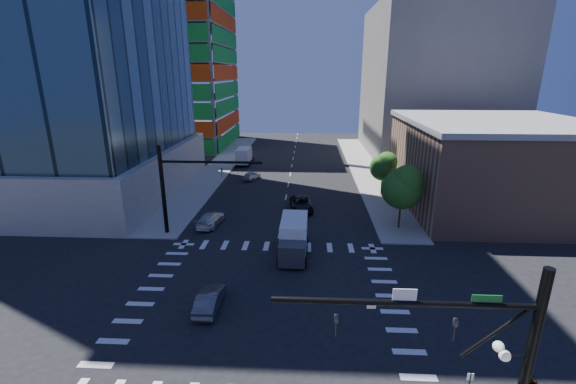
{
  "coord_description": "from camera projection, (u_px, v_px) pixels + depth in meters",
  "views": [
    {
      "loc": [
        2.81,
        -24.24,
        15.84
      ],
      "look_at": [
        1.11,
        8.0,
        5.75
      ],
      "focal_mm": 24.0,
      "sensor_mm": 36.0,
      "label": 1
    }
  ],
  "objects": [
    {
      "name": "tree_north",
      "position": [
        384.0,
        166.0,
        50.83
      ],
      "size": [
        3.54,
        3.52,
        5.78
      ],
      "color": "#382316",
      "rests_on": "sidewalk_ne"
    },
    {
      "name": "ground",
      "position": [
        267.0,
        300.0,
        27.97
      ],
      "size": [
        160.0,
        160.0,
        0.0
      ],
      "primitive_type": "plane",
      "color": "black",
      "rests_on": "ground"
    },
    {
      "name": "sidewalk_nw",
      "position": [
        219.0,
        167.0,
        66.7
      ],
      "size": [
        5.0,
        60.0,
        0.15
      ],
      "primitive_type": "cube",
      "color": "gray",
      "rests_on": "ground"
    },
    {
      "name": "commercial_building",
      "position": [
        493.0,
        164.0,
        46.11
      ],
      "size": [
        20.5,
        22.5,
        10.6
      ],
      "color": "#956E56",
      "rests_on": "ground"
    },
    {
      "name": "box_truck_far",
      "position": [
        245.0,
        157.0,
        68.89
      ],
      "size": [
        2.52,
        5.73,
        2.99
      ],
      "rotation": [
        0.0,
        0.0,
        3.13
      ],
      "color": "black",
      "rests_on": "ground"
    },
    {
      "name": "car_sb_cross",
      "position": [
        210.0,
        299.0,
        26.8
      ],
      "size": [
        1.48,
        4.19,
        1.38
      ],
      "primitive_type": "imported",
      "rotation": [
        0.0,
        0.0,
        3.14
      ],
      "color": "#4D4D52",
      "rests_on": "ground"
    },
    {
      "name": "signal_mast_nw",
      "position": [
        177.0,
        182.0,
        37.8
      ],
      "size": [
        10.2,
        0.4,
        9.0
      ],
      "color": "black",
      "rests_on": "sidewalk_nw"
    },
    {
      "name": "signal_mast_se",
      "position": [
        504.0,
        363.0,
        14.99
      ],
      "size": [
        10.51,
        2.48,
        9.0
      ],
      "color": "black",
      "rests_on": "sidewalk_se"
    },
    {
      "name": "construction_building",
      "position": [
        166.0,
        28.0,
        81.04
      ],
      "size": [
        25.16,
        34.5,
        70.6
      ],
      "color": "slate",
      "rests_on": "ground"
    },
    {
      "name": "sidewalk_ne",
      "position": [
        365.0,
        169.0,
        65.45
      ],
      "size": [
        5.0,
        60.0,
        0.15
      ],
      "primitive_type": "cube",
      "color": "gray",
      "rests_on": "ground"
    },
    {
      "name": "car_nb_far",
      "position": [
        301.0,
        204.0,
        46.02
      ],
      "size": [
        3.07,
        5.71,
        1.52
      ],
      "primitive_type": "imported",
      "rotation": [
        0.0,
        0.0,
        0.1
      ],
      "color": "black",
      "rests_on": "ground"
    },
    {
      "name": "tree_south",
      "position": [
        404.0,
        186.0,
        39.2
      ],
      "size": [
        4.16,
        4.16,
        6.82
      ],
      "color": "#382316",
      "rests_on": "sidewalk_ne"
    },
    {
      "name": "car_sb_mid",
      "position": [
        251.0,
        175.0,
        59.12
      ],
      "size": [
        2.72,
        4.07,
        1.29
      ],
      "primitive_type": "imported",
      "rotation": [
        0.0,
        0.0,
        2.79
      ],
      "color": "silver",
      "rests_on": "ground"
    },
    {
      "name": "car_sb_near",
      "position": [
        211.0,
        219.0,
        41.44
      ],
      "size": [
        2.57,
        5.03,
        1.4
      ],
      "primitive_type": "imported",
      "rotation": [
        0.0,
        0.0,
        3.01
      ],
      "color": "silver",
      "rests_on": "ground"
    },
    {
      "name": "road_markings",
      "position": [
        267.0,
        300.0,
        27.97
      ],
      "size": [
        20.0,
        20.0,
        0.01
      ],
      "primitive_type": "cube",
      "color": "silver",
      "rests_on": "ground"
    },
    {
      "name": "box_truck_near",
      "position": [
        293.0,
        241.0,
        34.44
      ],
      "size": [
        2.64,
        5.99,
        3.12
      ],
      "rotation": [
        0.0,
        0.0,
        -0.02
      ],
      "color": "black",
      "rests_on": "ground"
    },
    {
      "name": "bg_building_ne",
      "position": [
        433.0,
        82.0,
        74.87
      ],
      "size": [
        24.0,
        30.0,
        28.0
      ],
      "primitive_type": "cube",
      "color": "slate",
      "rests_on": "ground"
    }
  ]
}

